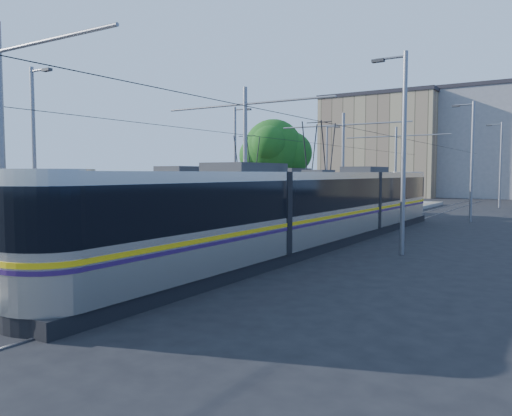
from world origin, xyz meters
The scene contains 13 objects.
ground centered at (0.00, 0.00, 0.00)m, with size 160.00×160.00×0.00m, color black.
platform centered at (0.00, 17.00, 0.15)m, with size 4.00×50.00×0.30m, color gray.
tactile_strip_left centered at (-1.45, 17.00, 0.30)m, with size 0.70×50.00×0.01m, color gray.
tactile_strip_right centered at (1.45, 17.00, 0.30)m, with size 0.70×50.00×0.01m, color gray.
rails centered at (0.00, 17.00, 0.02)m, with size 8.71×70.00×0.03m.
tram_left centered at (-3.60, 13.63, 1.71)m, with size 2.43×28.42×5.50m.
tram_right centered at (3.60, 8.48, 1.86)m, with size 2.43×29.48×5.50m.
catenary centered at (0.00, 14.15, 4.52)m, with size 9.20×70.00×7.00m.
street_lamps centered at (0.00, 21.00, 4.18)m, with size 15.18×38.22×8.00m.
shelter centered at (-0.02, 11.29, 1.43)m, with size 0.91×1.13×2.16m.
tree centered at (-6.36, 22.24, 5.04)m, with size 5.13×4.74×7.45m.
building_left centered at (-10.00, 60.00, 7.19)m, with size 16.32×12.24×14.35m.
building_centre centered at (6.00, 64.00, 7.40)m, with size 18.36×14.28×14.79m.
Camera 1 is at (13.11, -11.80, 3.25)m, focal length 35.00 mm.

